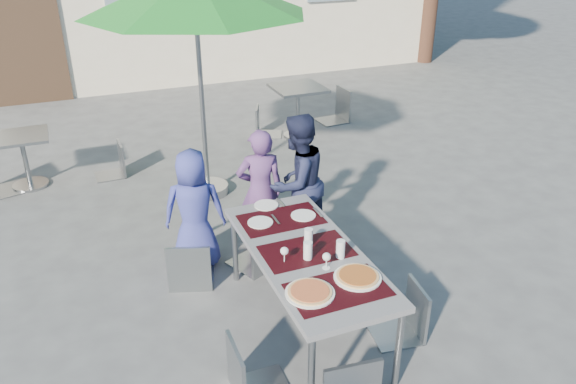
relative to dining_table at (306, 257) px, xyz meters
name	(u,v)px	position (x,y,z in m)	size (l,w,h in m)	color
ground	(290,319)	(-0.09, 0.14, -0.70)	(90.00, 90.00, 0.00)	#4A4A4C
dining_table	(306,257)	(0.00, 0.00, 0.00)	(0.80, 1.85, 0.76)	#504F55
pizza_near_left	(310,292)	(-0.21, -0.52, 0.07)	(0.35, 0.35, 0.03)	white
pizza_near_right	(358,276)	(0.19, -0.48, 0.07)	(0.35, 0.35, 0.03)	white
glassware	(316,247)	(0.04, -0.09, 0.13)	(0.49, 0.41, 0.15)	silver
place_settings	(277,214)	(0.00, 0.64, 0.06)	(0.65, 0.52, 0.01)	white
child_0	(194,210)	(-0.60, 1.28, -0.09)	(0.59, 0.38, 1.21)	#363C94
child_1	(260,191)	(0.09, 1.34, -0.05)	(0.47, 0.31, 1.30)	#5B3770
child_2	(297,182)	(0.45, 1.26, 0.02)	(0.69, 0.40, 1.43)	#1C203D
chair_0	(188,237)	(-0.75, 0.94, -0.17)	(0.51, 0.51, 0.90)	gray
chair_1	(260,217)	(-0.04, 0.97, -0.13)	(0.56, 0.57, 0.97)	gray
chair_2	(302,208)	(0.39, 1.00, -0.13)	(0.46, 0.46, 0.96)	gray
chair_3	(248,338)	(-0.68, -0.54, -0.17)	(0.41, 0.40, 0.90)	gray
chair_4	(410,284)	(0.73, -0.39, -0.20)	(0.44, 0.43, 0.86)	gray
chair_5	(360,369)	(-0.12, -1.11, -0.15)	(0.46, 0.47, 0.94)	gray
cafe_table_0	(24,153)	(-2.17, 3.83, -0.24)	(0.65, 0.65, 0.69)	#9A9CA1
bg_chair_r_0	(112,141)	(-1.11, 3.77, -0.21)	(0.39, 0.38, 0.84)	slate
cafe_table_1	(298,102)	(1.70, 4.17, -0.13)	(0.75, 0.75, 0.80)	#9A9CA1
bg_chair_l_1	(263,104)	(1.23, 4.45, -0.19)	(0.51, 0.51, 0.87)	gray
bg_chair_r_1	(339,85)	(2.62, 4.63, -0.09)	(0.49, 0.48, 1.02)	gray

